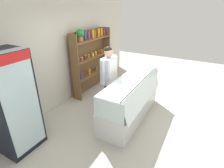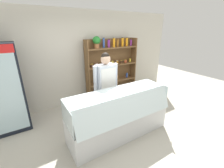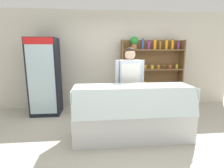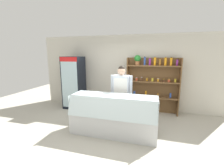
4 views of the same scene
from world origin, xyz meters
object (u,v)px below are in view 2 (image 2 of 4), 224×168
Objects in this scene: drinks_fridge at (5,90)px; shelving_unit at (110,65)px; shop_clerk at (106,82)px; deli_display_case at (119,122)px.

shelving_unit is (2.82, 0.27, 0.14)m from drinks_fridge.
shelving_unit is at bearing 5.39° from drinks_fridge.
shop_clerk is at bearing -125.90° from shelving_unit.
shop_clerk is (-0.81, -1.12, -0.10)m from shelving_unit.
drinks_fridge is at bearing -174.61° from shelving_unit.
drinks_fridge is 2.18m from shop_clerk.
drinks_fridge is 2.84m from shelving_unit.
shop_clerk is (2.01, -0.85, 0.04)m from drinks_fridge.
drinks_fridge is 1.14× the size of shop_clerk.
shop_clerk is (0.06, 0.63, 0.70)m from deli_display_case.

